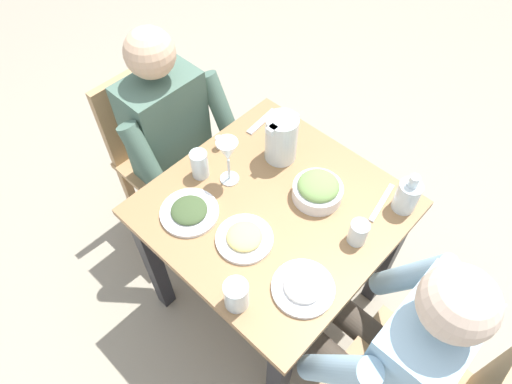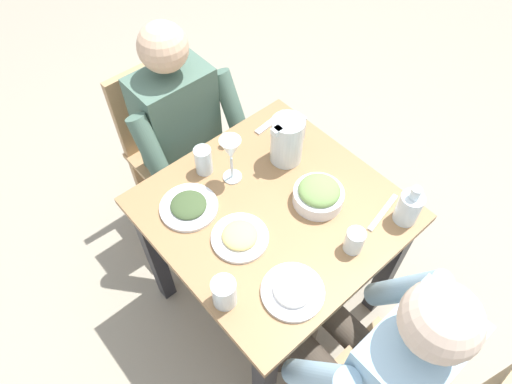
{
  "view_description": "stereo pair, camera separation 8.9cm",
  "coord_description": "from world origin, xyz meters",
  "px_view_note": "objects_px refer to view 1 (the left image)",
  "views": [
    {
      "loc": [
        -0.71,
        -0.58,
        2.04
      ],
      "look_at": [
        -0.03,
        0.06,
        0.81
      ],
      "focal_mm": 31.5,
      "sensor_mm": 36.0,
      "label": 1
    },
    {
      "loc": [
        -0.64,
        -0.64,
        2.04
      ],
      "look_at": [
        -0.03,
        0.06,
        0.81
      ],
      "focal_mm": 31.5,
      "sensor_mm": 36.0,
      "label": 2
    }
  ],
  "objects_px": {
    "chair_far": "(158,147)",
    "water_pitcher": "(281,138)",
    "plate_dolmas": "(189,211)",
    "wine_glass": "(228,153)",
    "water_glass_center": "(200,164)",
    "salad_bowl": "(318,189)",
    "plate_yoghurt": "(303,287)",
    "dining_table": "(273,228)",
    "plate_fries": "(244,238)",
    "water_glass_by_pitcher": "(358,233)",
    "diner_far": "(182,148)",
    "water_glass_near_right": "(236,295)",
    "salt_shaker": "(219,142)",
    "diner_near": "(383,341)",
    "oil_carafe": "(407,197)"
  },
  "relations": [
    {
      "from": "chair_far",
      "to": "water_pitcher",
      "type": "xyz_separation_m",
      "value": [
        0.17,
        -0.61,
        0.37
      ]
    },
    {
      "from": "plate_dolmas",
      "to": "wine_glass",
      "type": "bearing_deg",
      "value": 2.29
    },
    {
      "from": "plate_dolmas",
      "to": "water_glass_center",
      "type": "height_order",
      "value": "water_glass_center"
    },
    {
      "from": "salad_bowl",
      "to": "water_glass_center",
      "type": "xyz_separation_m",
      "value": [
        -0.21,
        0.38,
        0.01
      ]
    },
    {
      "from": "plate_yoghurt",
      "to": "chair_far",
      "type": "bearing_deg",
      "value": 78.96
    },
    {
      "from": "dining_table",
      "to": "plate_fries",
      "type": "height_order",
      "value": "plate_fries"
    },
    {
      "from": "plate_fries",
      "to": "water_glass_by_pitcher",
      "type": "height_order",
      "value": "water_glass_by_pitcher"
    },
    {
      "from": "diner_far",
      "to": "water_pitcher",
      "type": "relative_size",
      "value": 6.1
    },
    {
      "from": "plate_dolmas",
      "to": "water_glass_near_right",
      "type": "distance_m",
      "value": 0.37
    },
    {
      "from": "plate_fries",
      "to": "wine_glass",
      "type": "distance_m",
      "value": 0.29
    },
    {
      "from": "plate_yoghurt",
      "to": "wine_glass",
      "type": "height_order",
      "value": "wine_glass"
    },
    {
      "from": "water_glass_center",
      "to": "salt_shaker",
      "type": "relative_size",
      "value": 2.05
    },
    {
      "from": "dining_table",
      "to": "plate_dolmas",
      "type": "relative_size",
      "value": 3.93
    },
    {
      "from": "water_glass_by_pitcher",
      "to": "water_glass_near_right",
      "type": "xyz_separation_m",
      "value": [
        -0.43,
        0.13,
        0.01
      ]
    },
    {
      "from": "diner_near",
      "to": "oil_carafe",
      "type": "height_order",
      "value": "diner_near"
    },
    {
      "from": "water_glass_by_pitcher",
      "to": "oil_carafe",
      "type": "relative_size",
      "value": 0.54
    },
    {
      "from": "diner_far",
      "to": "water_glass_near_right",
      "type": "bearing_deg",
      "value": -117.83
    },
    {
      "from": "chair_far",
      "to": "wine_glass",
      "type": "distance_m",
      "value": 0.69
    },
    {
      "from": "wine_glass",
      "to": "oil_carafe",
      "type": "height_order",
      "value": "wine_glass"
    },
    {
      "from": "plate_dolmas",
      "to": "plate_fries",
      "type": "xyz_separation_m",
      "value": [
        0.05,
        -0.21,
        0.0
      ]
    },
    {
      "from": "plate_dolmas",
      "to": "plate_fries",
      "type": "distance_m",
      "value": 0.22
    },
    {
      "from": "diner_near",
      "to": "plate_fries",
      "type": "xyz_separation_m",
      "value": [
        -0.09,
        0.52,
        0.14
      ]
    },
    {
      "from": "plate_dolmas",
      "to": "plate_fries",
      "type": "relative_size",
      "value": 1.06
    },
    {
      "from": "water_glass_center",
      "to": "diner_far",
      "type": "bearing_deg",
      "value": 67.43
    },
    {
      "from": "plate_fries",
      "to": "oil_carafe",
      "type": "relative_size",
      "value": 1.17
    },
    {
      "from": "dining_table",
      "to": "oil_carafe",
      "type": "bearing_deg",
      "value": -47.27
    },
    {
      "from": "chair_far",
      "to": "water_glass_by_pitcher",
      "type": "relative_size",
      "value": 9.7
    },
    {
      "from": "diner_far",
      "to": "oil_carafe",
      "type": "relative_size",
      "value": 7.04
    },
    {
      "from": "diner_far",
      "to": "salt_shaker",
      "type": "distance_m",
      "value": 0.26
    },
    {
      "from": "water_glass_by_pitcher",
      "to": "diner_near",
      "type": "bearing_deg",
      "value": -123.98
    },
    {
      "from": "chair_far",
      "to": "plate_fries",
      "type": "bearing_deg",
      "value": -104.35
    },
    {
      "from": "plate_fries",
      "to": "salt_shaker",
      "type": "xyz_separation_m",
      "value": [
        0.23,
        0.36,
        0.01
      ]
    },
    {
      "from": "dining_table",
      "to": "salt_shaker",
      "type": "xyz_separation_m",
      "value": [
        0.06,
        0.34,
        0.18
      ]
    },
    {
      "from": "dining_table",
      "to": "plate_fries",
      "type": "relative_size",
      "value": 4.16
    },
    {
      "from": "diner_near",
      "to": "salt_shaker",
      "type": "distance_m",
      "value": 0.91
    },
    {
      "from": "water_glass_center",
      "to": "oil_carafe",
      "type": "relative_size",
      "value": 0.67
    },
    {
      "from": "water_glass_near_right",
      "to": "plate_yoghurt",
      "type": "bearing_deg",
      "value": -34.63
    },
    {
      "from": "diner_near",
      "to": "wine_glass",
      "type": "relative_size",
      "value": 5.91
    },
    {
      "from": "dining_table",
      "to": "water_glass_by_pitcher",
      "type": "distance_m",
      "value": 0.36
    },
    {
      "from": "chair_far",
      "to": "water_glass_near_right",
      "type": "relative_size",
      "value": 8.02
    },
    {
      "from": "plate_yoghurt",
      "to": "plate_fries",
      "type": "bearing_deg",
      "value": 89.33
    },
    {
      "from": "dining_table",
      "to": "water_glass_near_right",
      "type": "bearing_deg",
      "value": -155.26
    },
    {
      "from": "dining_table",
      "to": "water_glass_near_right",
      "type": "relative_size",
      "value": 7.45
    },
    {
      "from": "salad_bowl",
      "to": "plate_yoghurt",
      "type": "bearing_deg",
      "value": -148.09
    },
    {
      "from": "water_glass_by_pitcher",
      "to": "water_glass_near_right",
      "type": "distance_m",
      "value": 0.45
    },
    {
      "from": "salad_bowl",
      "to": "water_glass_by_pitcher",
      "type": "relative_size",
      "value": 1.99
    },
    {
      "from": "plate_yoghurt",
      "to": "wine_glass",
      "type": "relative_size",
      "value": 1.0
    },
    {
      "from": "salt_shaker",
      "to": "water_pitcher",
      "type": "bearing_deg",
      "value": -57.4
    },
    {
      "from": "diner_near",
      "to": "plate_yoghurt",
      "type": "height_order",
      "value": "diner_near"
    },
    {
      "from": "diner_near",
      "to": "plate_fries",
      "type": "height_order",
      "value": "diner_near"
    }
  ]
}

